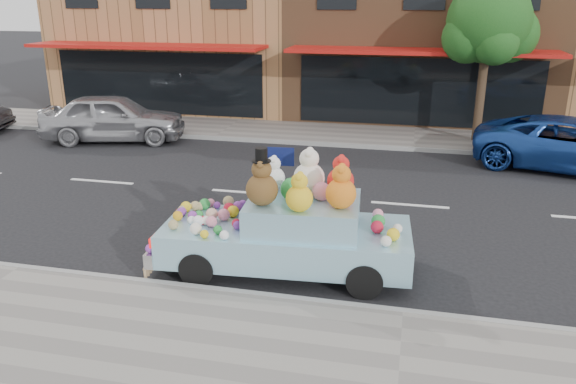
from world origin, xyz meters
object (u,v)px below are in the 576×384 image
(street_tree, at_px, (489,28))
(art_car, at_px, (288,228))
(car_blue, at_px, (572,145))
(car_silver, at_px, (114,118))

(street_tree, distance_m, art_car, 11.54)
(art_car, bearing_deg, car_blue, 46.57)
(art_car, bearing_deg, street_tree, 64.43)
(street_tree, bearing_deg, car_blue, -48.69)
(art_car, bearing_deg, car_silver, 130.32)
(car_silver, xyz_separation_m, art_car, (7.84, -7.98, 0.01))
(car_silver, bearing_deg, street_tree, -92.52)
(car_blue, xyz_separation_m, art_car, (-6.37, -7.79, 0.08))
(street_tree, height_order, art_car, street_tree)
(street_tree, xyz_separation_m, car_blue, (2.29, -2.61, -2.97))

